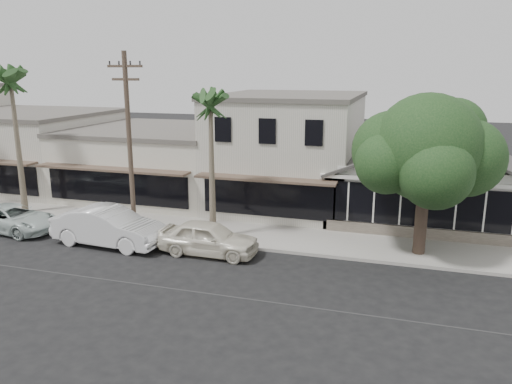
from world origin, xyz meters
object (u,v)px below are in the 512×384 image
(car_0, at_px, (209,238))
(shade_tree, at_px, (425,150))
(car_2, at_px, (13,219))
(utility_pole, at_px, (129,141))
(car_1, at_px, (109,227))

(car_0, distance_m, shade_tree, 10.26)
(car_2, xyz_separation_m, shade_tree, (19.94, 2.60, 4.09))
(car_2, bearing_deg, utility_pole, -73.35)
(utility_pole, height_order, shade_tree, utility_pole)
(car_1, distance_m, car_2, 5.91)
(utility_pole, xyz_separation_m, car_1, (-0.43, -1.59, -3.88))
(car_2, relative_size, shade_tree, 0.68)
(utility_pole, relative_size, car_0, 1.98)
(utility_pole, distance_m, car_2, 7.64)
(utility_pole, xyz_separation_m, car_2, (-6.32, -1.23, -4.11))
(shade_tree, bearing_deg, car_0, -163.10)
(car_1, bearing_deg, shade_tree, -74.35)
(shade_tree, bearing_deg, car_2, -172.56)
(utility_pole, bearing_deg, shade_tree, 5.75)
(utility_pole, bearing_deg, car_1, -105.00)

